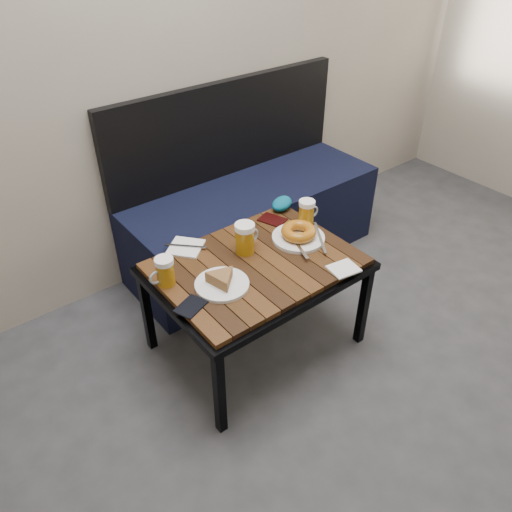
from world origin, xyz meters
TOP-DOWN VIEW (x-y plane):
  - bench at (0.16, 1.76)m, footprint 1.40×0.50m
  - cafe_table at (-0.24, 1.20)m, footprint 0.84×0.62m
  - beer_mug_left at (-0.60, 1.30)m, footprint 0.11×0.07m
  - beer_mug_centre at (-0.23, 1.28)m, footprint 0.13×0.09m
  - beer_mug_right at (0.12, 1.29)m, footprint 0.11×0.07m
  - plate_pie at (-0.44, 1.16)m, footprint 0.21×0.21m
  - plate_bagel at (0.01, 1.21)m, footprint 0.25×0.29m
  - napkin_left at (-0.42, 1.46)m, footprint 0.19×0.19m
  - napkin_right at (0.00, 0.94)m, footprint 0.13×0.11m
  - passport_navy at (-0.60, 1.13)m, footprint 0.13×0.12m
  - passport_burgundy at (0.02, 1.40)m, footprint 0.12×0.14m
  - knit_pouch at (0.12, 1.46)m, footprint 0.15×0.13m

SIDE VIEW (x-z plane):
  - bench at x=0.16m, z-range -0.20..0.75m
  - cafe_table at x=-0.24m, z-range 0.19..0.66m
  - passport_navy at x=-0.60m, z-range 0.47..0.48m
  - passport_burgundy at x=0.02m, z-range 0.47..0.48m
  - napkin_right at x=0.00m, z-range 0.47..0.48m
  - napkin_left at x=-0.42m, z-range 0.47..0.48m
  - plate_pie at x=-0.44m, z-range 0.47..0.53m
  - plate_bagel at x=0.01m, z-range 0.47..0.53m
  - knit_pouch at x=0.12m, z-range 0.47..0.53m
  - beer_mug_left at x=-0.60m, z-range 0.47..0.59m
  - beer_mug_right at x=0.12m, z-range 0.47..0.59m
  - beer_mug_centre at x=-0.23m, z-range 0.47..0.61m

